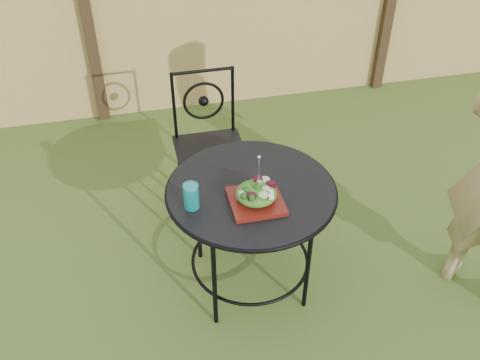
{
  "coord_description": "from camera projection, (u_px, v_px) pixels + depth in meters",
  "views": [
    {
      "loc": [
        -1.05,
        -2.11,
        2.52
      ],
      "look_at": [
        -0.54,
        0.07,
        0.75
      ],
      "focal_mm": 40.0,
      "sensor_mm": 36.0,
      "label": 1
    }
  ],
  "objects": [
    {
      "name": "fork",
      "position": [
        259.0,
        173.0,
        2.63
      ],
      "size": [
        0.01,
        0.01,
        0.18
      ],
      "primitive_type": "cylinder",
      "color": "silver",
      "rests_on": "salad"
    },
    {
      "name": "patio_chair",
      "position": [
        209.0,
        140.0,
        3.59
      ],
      "size": [
        0.46,
        0.46,
        0.95
      ],
      "color": "black",
      "rests_on": "ground"
    },
    {
      "name": "ground",
      "position": [
        327.0,
        268.0,
        3.36
      ],
      "size": [
        60.0,
        60.0,
        0.0
      ],
      "primitive_type": "plane",
      "color": "#2F4917",
      "rests_on": "ground"
    },
    {
      "name": "drinking_glass",
      "position": [
        191.0,
        196.0,
        2.68
      ],
      "size": [
        0.08,
        0.08,
        0.14
      ],
      "primitive_type": "cylinder",
      "color": "#0B8381",
      "rests_on": "patio_table"
    },
    {
      "name": "salad",
      "position": [
        256.0,
        193.0,
        2.71
      ],
      "size": [
        0.21,
        0.21,
        0.08
      ],
      "primitive_type": "ellipsoid",
      "color": "#235614",
      "rests_on": "salad_plate"
    },
    {
      "name": "patio_table",
      "position": [
        251.0,
        208.0,
        2.93
      ],
      "size": [
        0.92,
        0.92,
        0.72
      ],
      "color": "black",
      "rests_on": "ground"
    },
    {
      "name": "salad_plate",
      "position": [
        256.0,
        201.0,
        2.74
      ],
      "size": [
        0.27,
        0.27,
        0.02
      ],
      "primitive_type": "cube",
      "color": "#4E170B",
      "rests_on": "patio_table"
    }
  ]
}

